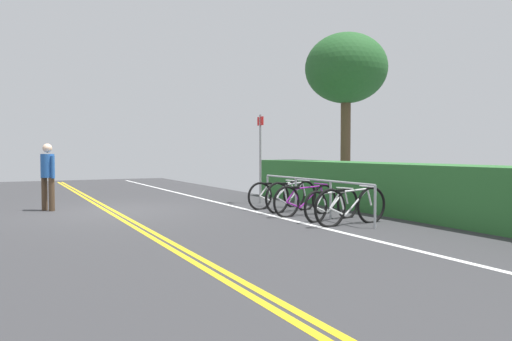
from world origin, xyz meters
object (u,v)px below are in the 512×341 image
object	(u,v)px
bike_rack	(312,188)
bicycle_1	(292,196)
bicycle_0	(278,195)
tree_near_left	(346,70)
bicycle_2	(306,200)
bicycle_4	(351,206)
bicycle_3	(332,205)
sign_post_near	(260,151)
pedestrian	(48,172)

from	to	relation	value
bike_rack	bicycle_1	size ratio (longest dim) A/B	2.58
bicycle_0	tree_near_left	distance (m)	5.98
bicycle_2	bicycle_4	world-z (taller)	bicycle_4
bicycle_3	bicycle_0	bearing A→B (deg)	178.83
bicycle_3	bicycle_4	distance (m)	0.71
tree_near_left	sign_post_near	bearing A→B (deg)	-73.92
bicycle_4	pedestrian	distance (m)	7.41
bicycle_3	pedestrian	world-z (taller)	pedestrian
bicycle_1	bicycle_3	distance (m)	1.68
bicycle_1	pedestrian	distance (m)	6.02
bicycle_0	bicycle_3	size ratio (longest dim) A/B	1.08
bike_rack	bicycle_4	world-z (taller)	bike_rack
bicycle_1	bicycle_3	size ratio (longest dim) A/B	1.01
bicycle_0	tree_near_left	size ratio (longest dim) A/B	0.33
bicycle_4	bicycle_2	bearing A→B (deg)	-179.08
bicycle_2	bicycle_3	bearing A→B (deg)	4.64
bicycle_1	bicycle_3	world-z (taller)	bicycle_1
bicycle_0	bicycle_2	xyz separation A→B (m)	(1.52, -0.12, 0.00)
bike_rack	bicycle_0	size ratio (longest dim) A/B	2.42
bicycle_2	tree_near_left	bearing A→B (deg)	133.61
bike_rack	tree_near_left	xyz separation A→B (m)	(-3.92, 3.92, 3.56)
bicycle_2	bicycle_3	size ratio (longest dim) A/B	1.09
bike_rack	bicycle_2	bearing A→B (deg)	-107.34
pedestrian	bicycle_4	bearing A→B (deg)	44.69
bicycle_2	tree_near_left	xyz separation A→B (m)	(-3.88, 4.07, 3.83)
bicycle_2	sign_post_near	size ratio (longest dim) A/B	0.73
bike_rack	bicycle_4	distance (m)	1.60
bicycle_0	sign_post_near	distance (m)	1.70
sign_post_near	pedestrian	bearing A→B (deg)	-98.84
bicycle_4	sign_post_near	xyz separation A→B (m)	(-4.41, 0.26, 1.11)
bicycle_3	bicycle_4	size ratio (longest dim) A/B	0.90
bicycle_1	pedestrian	world-z (taller)	pedestrian
bicycle_2	bicycle_1	bearing A→B (deg)	173.59
bicycle_4	pedestrian	world-z (taller)	pedestrian
bicycle_0	bicycle_1	size ratio (longest dim) A/B	1.07
bike_rack	pedestrian	xyz separation A→B (m)	(-3.68, -5.32, 0.33)
bike_rack	bicycle_1	world-z (taller)	bike_rack
bicycle_4	sign_post_near	distance (m)	4.55
bicycle_1	tree_near_left	bearing A→B (deg)	128.02
sign_post_near	bicycle_1	bearing A→B (deg)	-5.56
bicycle_3	tree_near_left	xyz separation A→B (m)	(-4.79, 3.99, 3.85)
bike_rack	bicycle_0	distance (m)	1.59
bicycle_1	bicycle_0	bearing A→B (deg)	177.13
pedestrian	sign_post_near	bearing A→B (deg)	81.16
bike_rack	pedestrian	distance (m)	6.47
bicycle_2	pedestrian	bearing A→B (deg)	-125.09
bicycle_3	sign_post_near	bearing A→B (deg)	176.78
bike_rack	bicycle_0	world-z (taller)	bike_rack
bicycle_1	sign_post_near	size ratio (longest dim) A/B	0.68
bicycle_0	sign_post_near	xyz separation A→B (m)	(-1.26, 0.16, 1.14)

